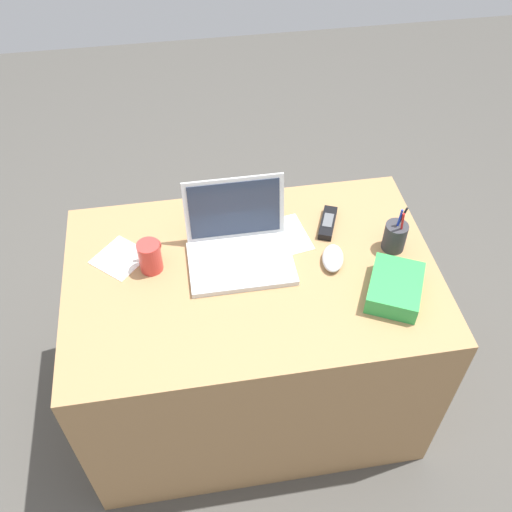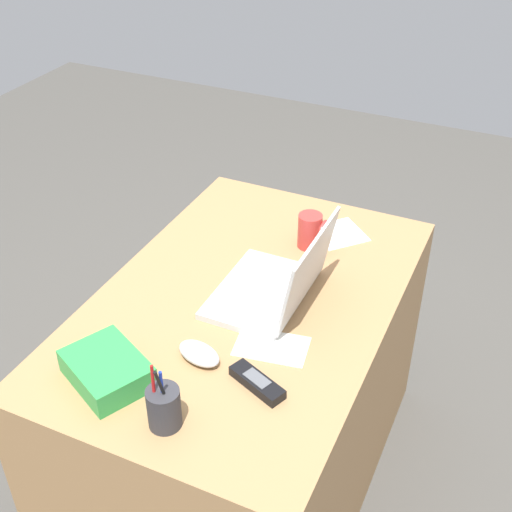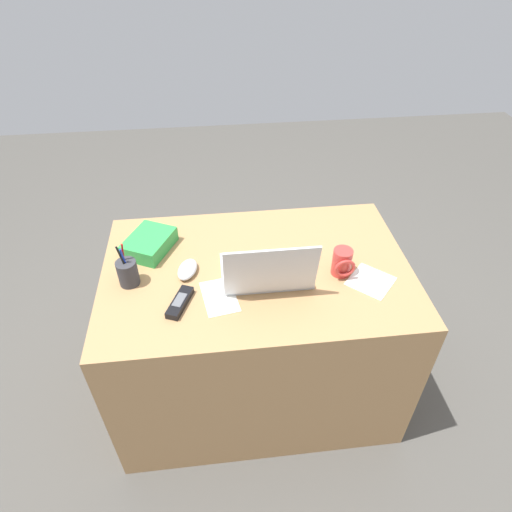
{
  "view_description": "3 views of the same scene",
  "coord_description": "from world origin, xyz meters",
  "px_view_note": "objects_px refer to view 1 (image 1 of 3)",
  "views": [
    {
      "loc": [
        -0.17,
        -1.16,
        2.04
      ],
      "look_at": [
        0.01,
        -0.03,
        0.82
      ],
      "focal_mm": 40.37,
      "sensor_mm": 36.0,
      "label": 1
    },
    {
      "loc": [
        1.27,
        0.61,
        1.83
      ],
      "look_at": [
        -0.05,
        0.01,
        0.82
      ],
      "focal_mm": 47.82,
      "sensor_mm": 36.0,
      "label": 2
    },
    {
      "loc": [
        0.14,
        1.22,
        1.79
      ],
      "look_at": [
        0.0,
        0.01,
        0.78
      ],
      "focal_mm": 30.74,
      "sensor_mm": 36.0,
      "label": 3
    }
  ],
  "objects_px": {
    "coffee_mug_white": "(150,255)",
    "cordless_phone": "(328,223)",
    "pen_holder": "(395,236)",
    "computer_mouse": "(333,259)",
    "laptop": "(239,245)",
    "snack_bag": "(395,287)"
  },
  "relations": [
    {
      "from": "coffee_mug_white",
      "to": "snack_bag",
      "type": "xyz_separation_m",
      "value": [
        0.7,
        -0.22,
        -0.02
      ]
    },
    {
      "from": "coffee_mug_white",
      "to": "snack_bag",
      "type": "bearing_deg",
      "value": -17.61
    },
    {
      "from": "laptop",
      "to": "snack_bag",
      "type": "xyz_separation_m",
      "value": [
        0.43,
        -0.23,
        -0.02
      ]
    },
    {
      "from": "computer_mouse",
      "to": "snack_bag",
      "type": "bearing_deg",
      "value": -29.64
    },
    {
      "from": "computer_mouse",
      "to": "pen_holder",
      "type": "xyz_separation_m",
      "value": [
        0.2,
        0.03,
        0.03
      ]
    },
    {
      "from": "coffee_mug_white",
      "to": "cordless_phone",
      "type": "height_order",
      "value": "coffee_mug_white"
    },
    {
      "from": "pen_holder",
      "to": "coffee_mug_white",
      "type": "bearing_deg",
      "value": 177.18
    },
    {
      "from": "laptop",
      "to": "snack_bag",
      "type": "relative_size",
      "value": 1.66
    },
    {
      "from": "cordless_phone",
      "to": "pen_holder",
      "type": "bearing_deg",
      "value": -36.01
    },
    {
      "from": "computer_mouse",
      "to": "coffee_mug_white",
      "type": "bearing_deg",
      "value": -171.1
    },
    {
      "from": "cordless_phone",
      "to": "laptop",
      "type": "bearing_deg",
      "value": -164.12
    },
    {
      "from": "snack_bag",
      "to": "pen_holder",
      "type": "bearing_deg",
      "value": 72.45
    },
    {
      "from": "computer_mouse",
      "to": "cordless_phone",
      "type": "xyz_separation_m",
      "value": [
        0.02,
        0.17,
        -0.0
      ]
    },
    {
      "from": "coffee_mug_white",
      "to": "pen_holder",
      "type": "xyz_separation_m",
      "value": [
        0.76,
        -0.04,
        -0.0
      ]
    },
    {
      "from": "laptop",
      "to": "computer_mouse",
      "type": "distance_m",
      "value": 0.29
    },
    {
      "from": "coffee_mug_white",
      "to": "snack_bag",
      "type": "height_order",
      "value": "coffee_mug_white"
    },
    {
      "from": "coffee_mug_white",
      "to": "pen_holder",
      "type": "relative_size",
      "value": 0.62
    },
    {
      "from": "snack_bag",
      "to": "laptop",
      "type": "bearing_deg",
      "value": 151.95
    },
    {
      "from": "computer_mouse",
      "to": "cordless_phone",
      "type": "distance_m",
      "value": 0.17
    },
    {
      "from": "laptop",
      "to": "coffee_mug_white",
      "type": "height_order",
      "value": "laptop"
    },
    {
      "from": "snack_bag",
      "to": "coffee_mug_white",
      "type": "bearing_deg",
      "value": 162.39
    },
    {
      "from": "pen_holder",
      "to": "snack_bag",
      "type": "xyz_separation_m",
      "value": [
        -0.06,
        -0.19,
        -0.02
      ]
    }
  ]
}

